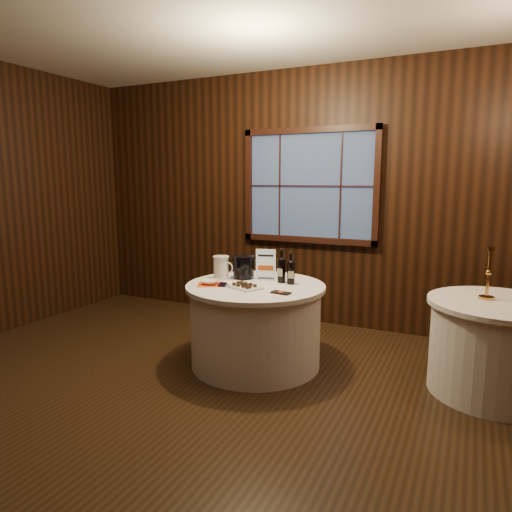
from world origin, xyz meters
The scene contains 15 objects.
ground centered at (0.00, 0.00, 0.00)m, with size 6.00×6.00×0.00m, color black.
back_wall centered at (0.00, 2.48, 1.54)m, with size 6.00×0.10×3.00m.
main_table centered at (0.00, 1.00, 0.39)m, with size 1.28×1.28×0.77m.
side_table centered at (2.00, 1.30, 0.39)m, with size 1.08×1.08×0.77m.
sign_stand centered at (0.00, 1.23, 0.88)m, with size 0.19×0.13×0.31m.
port_bottle_left centered at (0.18, 1.18, 0.91)m, with size 0.08×0.08×0.32m.
port_bottle_right centered at (0.29, 1.15, 0.90)m, with size 0.07×0.08×0.29m.
ice_bucket centered at (-0.22, 1.18, 0.89)m, with size 0.22×0.22×0.22m.
chocolate_plate centered at (-0.03, 0.83, 0.79)m, with size 0.35×0.30×0.04m.
chocolate_box centered at (0.34, 0.79, 0.78)m, with size 0.16×0.08×0.01m, color black.
grape_bunch centered at (-0.23, 0.79, 0.79)m, with size 0.16×0.09×0.04m.
glass_pitcher centered at (-0.40, 1.07, 0.88)m, with size 0.21×0.16×0.22m.
orange_napkin centered at (-0.38, 0.82, 0.77)m, with size 0.22×0.22×0.00m, color #FB4815.
cracker_bowl centered at (-0.38, 0.82, 0.79)m, with size 0.16×0.16×0.04m, color white.
brass_candlestick centered at (1.91, 1.34, 0.92)m, with size 0.12×0.12×0.43m.
Camera 1 is at (1.77, -2.68, 1.72)m, focal length 32.00 mm.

